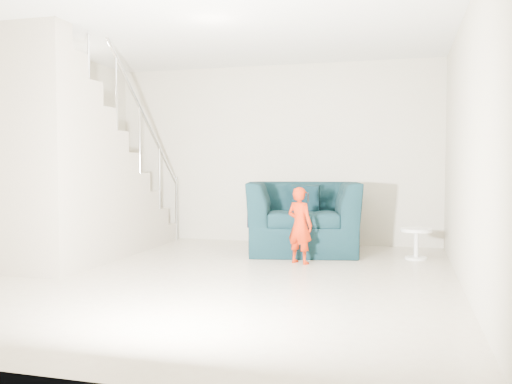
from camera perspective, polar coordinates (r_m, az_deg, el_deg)
floor at (r=5.80m, az=-4.62°, el=-9.00°), size 5.50×5.50×0.00m
ceiling at (r=5.87m, az=-4.73°, el=17.76°), size 5.50×5.50×0.00m
back_wall at (r=8.31m, az=1.82°, el=4.00°), size 5.00×0.00×5.00m
front_wall at (r=3.23m, az=-21.65°, el=5.36°), size 5.00×0.00×5.00m
left_wall at (r=6.94m, az=-24.52°, el=3.93°), size 0.00×5.50×5.50m
right_wall at (r=5.36m, az=21.39°, el=4.34°), size 0.00×5.50×5.50m
armchair at (r=7.40m, az=4.96°, el=-2.64°), size 1.70×1.55×0.96m
toddler at (r=6.55m, az=4.63°, el=-3.51°), size 0.40×0.34×0.93m
side_table at (r=7.13m, az=16.52°, el=-4.72°), size 0.39×0.39×0.39m
staircase at (r=7.08m, az=-18.47°, el=0.76°), size 1.02×3.03×3.62m
cushion at (r=7.62m, az=5.26°, el=-0.62°), size 0.38×0.18×0.38m
throw at (r=7.48m, az=-0.28°, el=-1.62°), size 0.05×0.46×0.51m
phone at (r=6.45m, az=5.51°, el=-0.56°), size 0.03×0.05×0.10m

